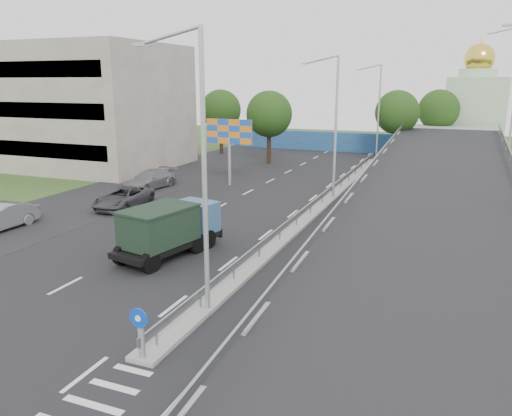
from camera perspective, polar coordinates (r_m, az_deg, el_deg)
The scene contains 21 objects.
ground at distance 15.10m, azimuth -17.84°, elevation -20.55°, with size 160.00×160.00×0.00m, color #2D4C1E.
road_surface at distance 32.53m, azimuth 0.65°, elevation -0.82°, with size 26.00×90.00×0.04m, color black.
parking_strip at distance 39.04m, azimuth -17.42°, elevation 1.07°, with size 8.00×90.00×0.05m, color black.
median at distance 35.32m, azimuth 7.57°, elevation 0.43°, with size 1.00×44.00×0.20m, color gray.
overpass_ramp at distance 33.95m, azimuth 20.00°, elevation 1.98°, with size 10.00×50.00×3.50m.
median_guardrail at distance 35.17m, azimuth 7.60°, elevation 1.46°, with size 0.09×44.00×0.71m.
sign_bollard at distance 16.02m, azimuth -13.06°, elevation -13.74°, with size 0.64×0.23×1.67m.
lamp_post_near at distance 17.58m, azimuth -6.51°, elevation 5.50°, with size 2.74×0.18×10.08m.
lamp_post_mid at distance 36.33m, azimuth 8.84°, elevation 9.89°, with size 2.74×0.18×10.08m.
lamp_post_far at distance 55.95m, azimuth 13.68°, elevation 11.13°, with size 2.74×0.18×10.08m.
beige_building at distance 56.43m, azimuth -21.34°, elevation 10.79°, with size 24.00×14.00×12.00m, color gray.
blue_wall at distance 62.93m, azimuth 10.54°, elevation 7.38°, with size 30.00×0.50×2.40m, color navy.
church at distance 69.36m, azimuth 23.68°, elevation 10.47°, with size 7.00×7.00×13.80m.
billboard at distance 41.36m, azimuth -3.08°, elevation 8.29°, with size 4.00×0.24×5.50m.
tree_left_mid at distance 52.70m, azimuth 1.51°, elevation 10.66°, with size 4.80×4.80×7.60m.
tree_median_far at distance 57.72m, azimuth 15.83°, elevation 10.45°, with size 4.80×4.80×7.60m.
tree_left_far at distance 60.45m, azimuth -4.04°, elevation 11.09°, with size 4.80×4.80×7.60m.
tree_ramp_far at distance 64.40m, azimuth 20.15°, elevation 10.47°, with size 4.80×4.80×7.60m.
dump_truck at distance 25.08m, azimuth -9.82°, elevation -2.20°, with size 3.30×6.23×2.61m.
parked_car_c at distance 35.52m, azimuth -14.91°, elevation 1.15°, with size 2.33×5.06×1.41m, color #38383E.
parked_car_d at distance 41.37m, azimuth -12.04°, elevation 3.19°, with size 2.10×5.17×1.50m, color gray.
Camera 1 is at (8.41, -9.27, 8.45)m, focal length 35.00 mm.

